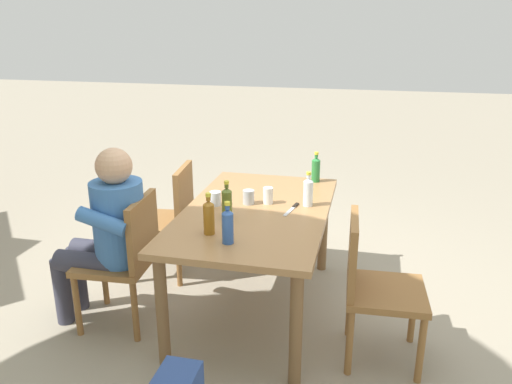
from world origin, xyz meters
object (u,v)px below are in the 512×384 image
object	(u,v)px
chair_far_right	(170,215)
cup_steel	(249,197)
chair_near_left	(372,282)
bottle_olive	(227,202)
bottle_blue	(228,225)
table_knife	(292,209)
bottle_amber	(209,216)
chair_far_left	(127,255)
dining_table	(256,222)
bottle_green	(316,169)
cup_white	(268,196)
person_in_white_shirt	(108,229)
bottle_clear	(308,191)
cup_glass	(215,198)

from	to	relation	value
chair_far_right	cup_steel	size ratio (longest dim) A/B	9.21
chair_near_left	bottle_olive	distance (m)	0.98
bottle_blue	bottle_olive	distance (m)	0.37
bottle_olive	cup_steel	size ratio (longest dim) A/B	2.56
chair_far_right	table_knife	distance (m)	1.06
cup_steel	chair_far_right	bearing A→B (deg)	69.10
bottle_amber	chair_far_left	bearing A→B (deg)	80.80
dining_table	table_knife	world-z (taller)	table_knife
bottle_green	cup_white	distance (m)	0.61
person_in_white_shirt	bottle_green	xyz separation A→B (m)	(1.04, -1.17, 0.17)
cup_white	cup_steel	bearing A→B (deg)	105.53
person_in_white_shirt	cup_white	bearing A→B (deg)	-62.37
chair_far_right	table_knife	world-z (taller)	chair_far_right
dining_table	bottle_blue	world-z (taller)	bottle_blue
bottle_blue	chair_far_right	bearing A→B (deg)	38.98
dining_table	bottle_clear	world-z (taller)	bottle_clear
bottle_blue	cup_steel	size ratio (longest dim) A/B	2.54
bottle_olive	chair_far_left	bearing A→B (deg)	104.58
bottle_clear	table_knife	xyz separation A→B (m)	(-0.09, 0.09, -0.10)
chair_far_right	bottle_green	bearing A→B (deg)	-72.73
bottle_amber	bottle_olive	size ratio (longest dim) A/B	1.02
bottle_green	bottle_amber	distance (m)	1.22
chair_near_left	bottle_amber	bearing A→B (deg)	95.27
chair_near_left	bottle_green	distance (m)	1.19
bottle_amber	cup_glass	xyz separation A→B (m)	(0.46, 0.11, -0.06)
bottle_blue	cup_steel	bearing A→B (deg)	3.60
bottle_green	bottle_clear	world-z (taller)	bottle_clear
chair_near_left	bottle_green	size ratio (longest dim) A/B	3.78
bottle_olive	bottle_amber	bearing A→B (deg)	172.81
bottle_clear	cup_glass	distance (m)	0.61
chair_near_left	bottle_green	xyz separation A→B (m)	(1.04, 0.45, 0.34)
cup_white	table_knife	world-z (taller)	cup_white
dining_table	cup_steel	distance (m)	0.18
bottle_amber	bottle_clear	xyz separation A→B (m)	(0.59, -0.49, -0.01)
dining_table	bottle_olive	xyz separation A→B (m)	(-0.18, 0.14, 0.19)
dining_table	chair_near_left	bearing A→B (deg)	-115.02
bottle_green	person_in_white_shirt	bearing A→B (deg)	131.57
chair_near_left	bottle_blue	distance (m)	0.88
person_in_white_shirt	cup_white	distance (m)	1.05
cup_white	cup_glass	xyz separation A→B (m)	(-0.11, 0.33, -0.01)
chair_near_left	bottle_green	world-z (taller)	bottle_green
bottle_olive	cup_steel	world-z (taller)	bottle_olive
bottle_clear	dining_table	bearing A→B (deg)	115.19
chair_near_left	person_in_white_shirt	world-z (taller)	person_in_white_shirt
person_in_white_shirt	cup_steel	xyz separation A→B (m)	(0.45, -0.79, 0.12)
bottle_olive	bottle_blue	bearing A→B (deg)	-163.12
bottle_blue	bottle_clear	distance (m)	0.77
chair_near_left	cup_glass	world-z (taller)	chair_near_left
chair_far_left	cup_steel	distance (m)	0.86
bottle_amber	bottle_clear	world-z (taller)	bottle_amber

